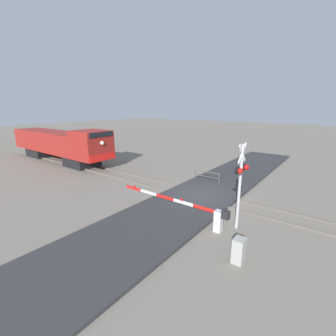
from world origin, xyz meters
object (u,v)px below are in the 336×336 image
Objects in this scene: crossing_signal at (241,177)px; crossing_gate at (199,211)px; utility_cabinet at (239,251)px; guard_railing at (207,175)px; locomotive at (60,144)px.

crossing_signal reaches higher than crossing_gate.
crossing_signal reaches higher than utility_cabinet.
crossing_signal is 7.66m from guard_railing.
utility_cabinet is at bearing -157.76° from crossing_signal.
locomotive is at bearing 99.95° from guard_railing.
crossing_gate is (-3.56, -19.96, -1.22)m from locomotive.
utility_cabinet is (-1.69, -2.76, -0.26)m from crossing_gate.
locomotive reaches higher than utility_cabinet.
locomotive reaches higher than guard_railing.
crossing_gate is 3.10× the size of guard_railing.
utility_cabinet is at bearing -144.88° from guard_railing.
locomotive is at bearing 76.98° from utility_cabinet.
utility_cabinet is 10.06m from guard_railing.
locomotive is 15.26× the size of utility_cabinet.
crossing_gate is 6.72× the size of utility_cabinet.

